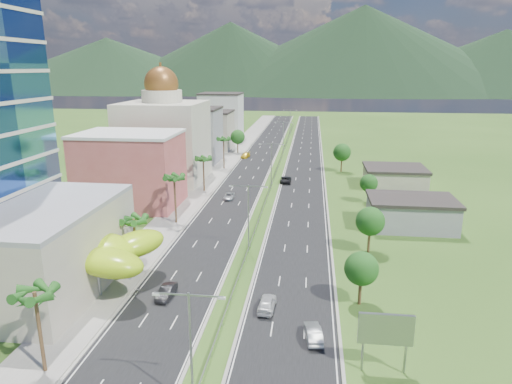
% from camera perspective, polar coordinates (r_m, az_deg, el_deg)
% --- Properties ---
extents(ground, '(500.00, 500.00, 0.00)m').
position_cam_1_polar(ground, '(64.67, -2.17, -10.82)').
color(ground, '#2D5119').
rests_on(ground, ground).
extents(road_left, '(11.00, 260.00, 0.04)m').
position_cam_1_polar(road_left, '(150.96, 0.42, 4.48)').
color(road_left, black).
rests_on(road_left, ground).
extents(road_right, '(11.00, 260.00, 0.04)m').
position_cam_1_polar(road_right, '(150.02, 6.13, 4.32)').
color(road_right, black).
rests_on(road_right, ground).
extents(sidewalk_left, '(7.00, 260.00, 0.12)m').
position_cam_1_polar(sidewalk_left, '(152.31, -3.15, 4.57)').
color(sidewalk_left, gray).
rests_on(sidewalk_left, ground).
extents(median_guardrail, '(0.10, 216.06, 0.76)m').
position_cam_1_polar(median_guardrail, '(132.58, 2.75, 3.19)').
color(median_guardrail, gray).
rests_on(median_guardrail, ground).
extents(streetlight_median_a, '(6.04, 0.25, 11.00)m').
position_cam_1_polar(streetlight_median_a, '(40.06, -8.20, -17.74)').
color(streetlight_median_a, gray).
rests_on(streetlight_median_a, ground).
extents(streetlight_median_b, '(6.04, 0.25, 11.00)m').
position_cam_1_polar(streetlight_median_b, '(71.33, -0.95, -2.41)').
color(streetlight_median_b, gray).
rests_on(streetlight_median_b, ground).
extents(streetlight_median_c, '(6.04, 0.25, 11.00)m').
position_cam_1_polar(streetlight_median_c, '(109.87, 1.92, 3.92)').
color(streetlight_median_c, gray).
rests_on(streetlight_median_c, ground).
extents(streetlight_median_d, '(6.04, 0.25, 11.00)m').
position_cam_1_polar(streetlight_median_d, '(154.11, 3.43, 7.21)').
color(streetlight_median_d, gray).
rests_on(streetlight_median_d, ground).
extents(streetlight_median_e, '(6.04, 0.25, 11.00)m').
position_cam_1_polar(streetlight_median_e, '(198.69, 4.27, 9.03)').
color(streetlight_median_e, gray).
rests_on(streetlight_median_e, ground).
extents(lime_canopy, '(18.00, 15.00, 7.40)m').
position_cam_1_polar(lime_canopy, '(65.25, -20.54, -6.81)').
color(lime_canopy, '#9ECB13').
rests_on(lime_canopy, ground).
extents(pink_shophouse, '(20.00, 15.00, 15.00)m').
position_cam_1_polar(pink_shophouse, '(99.06, -15.41, 2.55)').
color(pink_shophouse, '#B64F4B').
rests_on(pink_shophouse, ground).
extents(domed_building, '(20.00, 20.00, 28.70)m').
position_cam_1_polar(domed_building, '(119.59, -11.42, 6.80)').
color(domed_building, beige).
rests_on(domed_building, ground).
extents(midrise_grey, '(16.00, 15.00, 16.00)m').
position_cam_1_polar(midrise_grey, '(143.50, -7.86, 7.00)').
color(midrise_grey, gray).
rests_on(midrise_grey, ground).
extents(midrise_beige, '(16.00, 15.00, 13.00)m').
position_cam_1_polar(midrise_beige, '(164.86, -5.90, 7.60)').
color(midrise_beige, '#A39886').
rests_on(midrise_beige, ground).
extents(midrise_white, '(16.00, 15.00, 18.00)m').
position_cam_1_polar(midrise_white, '(186.90, -4.36, 9.32)').
color(midrise_white, silver).
rests_on(midrise_white, ground).
extents(billboard, '(5.20, 0.35, 6.20)m').
position_cam_1_polar(billboard, '(46.70, 15.92, -16.37)').
color(billboard, gray).
rests_on(billboard, ground).
extents(shed_near, '(15.00, 10.00, 5.00)m').
position_cam_1_polar(shed_near, '(88.27, 18.81, -2.64)').
color(shed_near, gray).
rests_on(shed_near, ground).
extents(shed_far, '(14.00, 12.00, 4.40)m').
position_cam_1_polar(shed_far, '(117.14, 16.91, 1.70)').
color(shed_far, '#A39886').
rests_on(shed_far, ground).
extents(palm_tree_a, '(3.60, 3.60, 9.10)m').
position_cam_1_polar(palm_tree_a, '(47.81, -25.91, -11.69)').
color(palm_tree_a, '#47301C').
rests_on(palm_tree_a, ground).
extents(palm_tree_b, '(3.60, 3.60, 8.10)m').
position_cam_1_polar(palm_tree_b, '(67.79, -15.03, -3.64)').
color(palm_tree_b, '#47301C').
rests_on(palm_tree_b, ground).
extents(palm_tree_c, '(3.60, 3.60, 9.60)m').
position_cam_1_polar(palm_tree_c, '(85.48, -10.19, 1.57)').
color(palm_tree_c, '#47301C').
rests_on(palm_tree_c, ground).
extents(palm_tree_d, '(3.60, 3.60, 8.60)m').
position_cam_1_polar(palm_tree_d, '(107.34, -6.60, 3.99)').
color(palm_tree_d, '#47301C').
rests_on(palm_tree_d, ground).
extents(palm_tree_e, '(3.60, 3.60, 9.40)m').
position_cam_1_polar(palm_tree_e, '(131.26, -4.08, 6.46)').
color(palm_tree_e, '#47301C').
rests_on(palm_tree_e, ground).
extents(leafy_tree_lfar, '(4.90, 4.90, 8.05)m').
position_cam_1_polar(leafy_tree_lfar, '(156.00, -2.31, 6.89)').
color(leafy_tree_lfar, '#47301C').
rests_on(leafy_tree_lfar, ground).
extents(leafy_tree_ra, '(4.20, 4.20, 6.90)m').
position_cam_1_polar(leafy_tree_ra, '(57.79, 13.05, -9.33)').
color(leafy_tree_ra, '#47301C').
rests_on(leafy_tree_ra, ground).
extents(leafy_tree_rb, '(4.55, 4.55, 7.47)m').
position_cam_1_polar(leafy_tree_rb, '(73.72, 14.09, -3.58)').
color(leafy_tree_rb, '#47301C').
rests_on(leafy_tree_rb, ground).
extents(leafy_tree_rc, '(3.85, 3.85, 6.33)m').
position_cam_1_polar(leafy_tree_rc, '(101.01, 13.92, 1.07)').
color(leafy_tree_rc, '#47301C').
rests_on(leafy_tree_rc, ground).
extents(leafy_tree_rd, '(4.90, 4.90, 8.05)m').
position_cam_1_polar(leafy_tree_rd, '(129.61, 10.70, 4.90)').
color(leafy_tree_rd, '#47301C').
rests_on(leafy_tree_rd, ground).
extents(mountain_ridge, '(860.00, 140.00, 90.00)m').
position_cam_1_polar(mountain_ridge, '(510.58, 12.93, 11.78)').
color(mountain_ridge, black).
rests_on(mountain_ridge, ground).
extents(car_dark_left, '(1.80, 4.57, 1.48)m').
position_cam_1_polar(car_dark_left, '(60.70, -11.13, -12.15)').
color(car_dark_left, black).
rests_on(car_dark_left, road_left).
extents(car_silver_mid_left, '(2.21, 4.63, 1.27)m').
position_cam_1_polar(car_silver_mid_left, '(101.89, -3.37, -0.53)').
color(car_silver_mid_left, '#94979B').
rests_on(car_silver_mid_left, road_left).
extents(car_yellow_far_left, '(2.80, 5.42, 1.50)m').
position_cam_1_polar(car_yellow_far_left, '(148.72, -1.33, 4.61)').
color(car_yellow_far_left, gold).
rests_on(car_yellow_far_left, road_left).
extents(car_white_near_right, '(2.20, 4.94, 1.65)m').
position_cam_1_polar(car_white_near_right, '(56.93, 1.38, -13.71)').
color(car_white_near_right, silver).
rests_on(car_white_near_right, road_right).
extents(car_silver_right, '(2.25, 4.82, 1.53)m').
position_cam_1_polar(car_silver_right, '(51.86, 7.17, -17.08)').
color(car_silver_right, '#94989B').
rests_on(car_silver_right, road_right).
extents(car_dark_far_right, '(2.68, 5.80, 1.61)m').
position_cam_1_polar(car_dark_far_right, '(116.45, 3.74, 1.58)').
color(car_dark_far_right, black).
rests_on(car_dark_far_right, road_right).
extents(motorcycle, '(0.81, 2.20, 1.38)m').
position_cam_1_polar(motorcycle, '(62.15, -14.61, -11.74)').
color(motorcycle, black).
rests_on(motorcycle, road_left).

